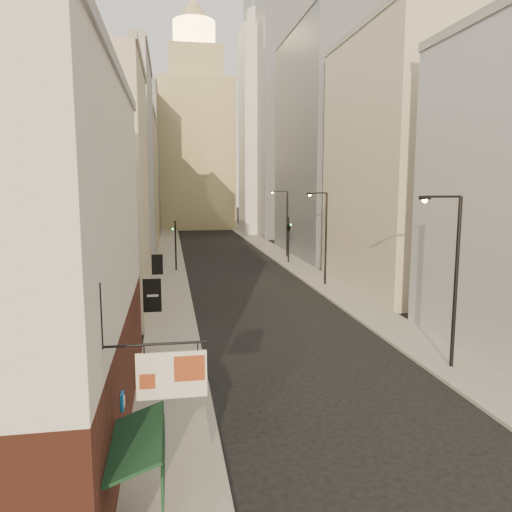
{
  "coord_description": "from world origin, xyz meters",
  "views": [
    {
      "loc": [
        -6.47,
        -8.04,
        8.46
      ],
      "look_at": [
        -1.25,
        22.0,
        4.09
      ],
      "focal_mm": 35.0,
      "sensor_mm": 36.0,
      "label": 1
    }
  ],
  "objects_px": {
    "white_tower": "(265,125)",
    "streetlamp_mid": "(324,233)",
    "streetlamp_far": "(285,220)",
    "streetlamp_near": "(452,272)",
    "traffic_light_right": "(289,228)",
    "traffic_light_left": "(175,236)",
    "clock_tower": "(196,137)"
  },
  "relations": [
    {
      "from": "traffic_light_right",
      "to": "white_tower",
      "type": "bearing_deg",
      "value": -105.77
    },
    {
      "from": "streetlamp_near",
      "to": "streetlamp_mid",
      "type": "relative_size",
      "value": 1.02
    },
    {
      "from": "clock_tower",
      "to": "streetlamp_far",
      "type": "height_order",
      "value": "clock_tower"
    },
    {
      "from": "clock_tower",
      "to": "traffic_light_left",
      "type": "height_order",
      "value": "clock_tower"
    },
    {
      "from": "streetlamp_near",
      "to": "streetlamp_mid",
      "type": "height_order",
      "value": "streetlamp_near"
    },
    {
      "from": "streetlamp_far",
      "to": "traffic_light_left",
      "type": "xyz_separation_m",
      "value": [
        -12.64,
        -7.24,
        -0.91
      ]
    },
    {
      "from": "streetlamp_mid",
      "to": "streetlamp_far",
      "type": "distance_m",
      "value": 16.37
    },
    {
      "from": "clock_tower",
      "to": "streetlamp_near",
      "type": "distance_m",
      "value": 81.21
    },
    {
      "from": "clock_tower",
      "to": "streetlamp_mid",
      "type": "bearing_deg",
      "value": -83.23
    },
    {
      "from": "white_tower",
      "to": "traffic_light_left",
      "type": "bearing_deg",
      "value": -113.16
    },
    {
      "from": "white_tower",
      "to": "streetlamp_far",
      "type": "relative_size",
      "value": 5.35
    },
    {
      "from": "clock_tower",
      "to": "streetlamp_far",
      "type": "relative_size",
      "value": 5.79
    },
    {
      "from": "streetlamp_far",
      "to": "traffic_light_right",
      "type": "relative_size",
      "value": 1.55
    },
    {
      "from": "white_tower",
      "to": "streetlamp_mid",
      "type": "relative_size",
      "value": 5.3
    },
    {
      "from": "streetlamp_far",
      "to": "traffic_light_right",
      "type": "distance_m",
      "value": 4.19
    },
    {
      "from": "streetlamp_mid",
      "to": "traffic_light_left",
      "type": "xyz_separation_m",
      "value": [
        -12.1,
        9.11,
        -0.95
      ]
    },
    {
      "from": "white_tower",
      "to": "traffic_light_left",
      "type": "relative_size",
      "value": 8.3
    },
    {
      "from": "traffic_light_left",
      "to": "clock_tower",
      "type": "bearing_deg",
      "value": -93.01
    },
    {
      "from": "clock_tower",
      "to": "white_tower",
      "type": "relative_size",
      "value": 1.08
    },
    {
      "from": "white_tower",
      "to": "streetlamp_near",
      "type": "relative_size",
      "value": 5.19
    },
    {
      "from": "clock_tower",
      "to": "streetlamp_near",
      "type": "bearing_deg",
      "value": -84.99
    },
    {
      "from": "traffic_light_left",
      "to": "white_tower",
      "type": "bearing_deg",
      "value": -110.67
    },
    {
      "from": "traffic_light_left",
      "to": "traffic_light_right",
      "type": "xyz_separation_m",
      "value": [
        12.05,
        3.13,
        0.38
      ]
    },
    {
      "from": "traffic_light_left",
      "to": "streetlamp_mid",
      "type": "bearing_deg",
      "value": 145.51
    },
    {
      "from": "white_tower",
      "to": "traffic_light_left",
      "type": "height_order",
      "value": "white_tower"
    },
    {
      "from": "streetlamp_near",
      "to": "streetlamp_far",
      "type": "bearing_deg",
      "value": 85.75
    },
    {
      "from": "streetlamp_near",
      "to": "streetlamp_mid",
      "type": "bearing_deg",
      "value": 86.39
    },
    {
      "from": "streetlamp_mid",
      "to": "traffic_light_left",
      "type": "distance_m",
      "value": 15.18
    },
    {
      "from": "streetlamp_near",
      "to": "traffic_light_left",
      "type": "distance_m",
      "value": 30.99
    },
    {
      "from": "streetlamp_near",
      "to": "traffic_light_right",
      "type": "bearing_deg",
      "value": 86.69
    },
    {
      "from": "streetlamp_far",
      "to": "streetlamp_near",
      "type": "bearing_deg",
      "value": -75.45
    },
    {
      "from": "white_tower",
      "to": "streetlamp_near",
      "type": "bearing_deg",
      "value": -93.48
    }
  ]
}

